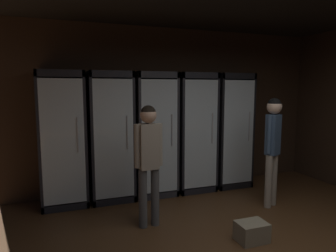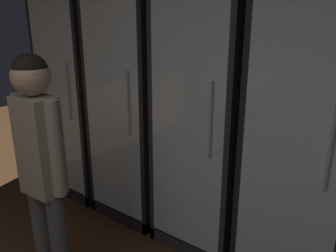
% 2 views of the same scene
% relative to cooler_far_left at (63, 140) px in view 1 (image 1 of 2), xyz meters
% --- Properties ---
extents(wall_back, '(6.00, 0.06, 2.80)m').
position_rel_cooler_far_left_xyz_m(wall_back, '(2.05, 0.29, 0.41)').
color(wall_back, '#382619').
rests_on(wall_back, ground).
extents(cooler_far_left, '(0.66, 0.59, 2.03)m').
position_rel_cooler_far_left_xyz_m(cooler_far_left, '(0.00, 0.00, 0.00)').
color(cooler_far_left, black).
rests_on(cooler_far_left, ground).
extents(cooler_left, '(0.66, 0.59, 2.03)m').
position_rel_cooler_far_left_xyz_m(cooler_left, '(0.72, 0.00, 0.00)').
color(cooler_left, black).
rests_on(cooler_left, ground).
extents(cooler_center, '(0.66, 0.59, 2.03)m').
position_rel_cooler_far_left_xyz_m(cooler_center, '(1.43, 0.00, 0.01)').
color(cooler_center, '#2B2B30').
rests_on(cooler_center, ground).
extents(cooler_right, '(0.66, 0.59, 2.03)m').
position_rel_cooler_far_left_xyz_m(cooler_right, '(2.14, 0.00, -0.00)').
color(cooler_right, black).
rests_on(cooler_right, ground).
extents(cooler_far_right, '(0.66, 0.59, 2.03)m').
position_rel_cooler_far_left_xyz_m(cooler_far_right, '(2.86, 0.00, 0.00)').
color(cooler_far_right, black).
rests_on(cooler_far_right, ground).
extents(shopper_near, '(0.37, 0.21, 1.56)m').
position_rel_cooler_far_left_xyz_m(shopper_near, '(1.01, -1.16, -0.03)').
color(shopper_near, '#4C4C4C').
rests_on(shopper_near, ground).
extents(shopper_far, '(0.29, 0.22, 1.63)m').
position_rel_cooler_far_left_xyz_m(shopper_far, '(2.92, -1.13, 0.03)').
color(shopper_far, gray).
rests_on(shopper_far, ground).
extents(wine_crate_floor, '(0.35, 0.26, 0.23)m').
position_rel_cooler_far_left_xyz_m(wine_crate_floor, '(2.03, -1.93, -0.88)').
color(wine_crate_floor, gray).
rests_on(wine_crate_floor, ground).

